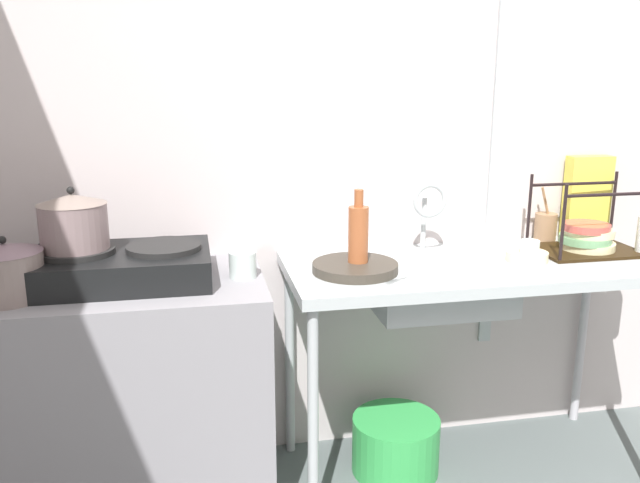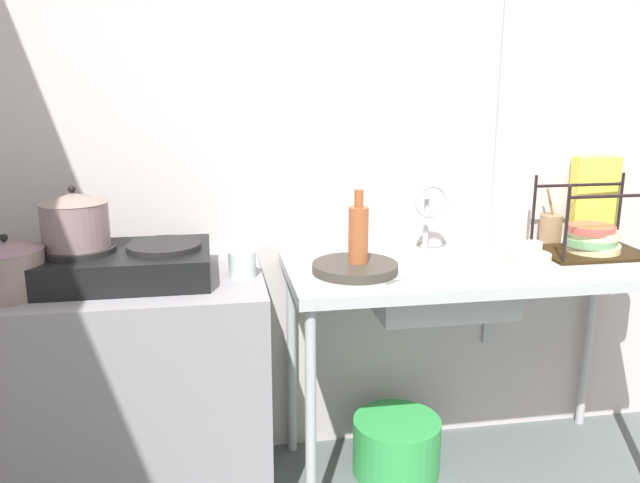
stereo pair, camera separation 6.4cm
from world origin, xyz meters
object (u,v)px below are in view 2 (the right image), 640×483
at_px(sink_basin, 439,288).
at_px(cereal_box, 593,199).
at_px(percolator, 242,256).
at_px(bucket_on_floor, 396,446).
at_px(cup_by_rack, 532,253).
at_px(pot_on_left_burner, 75,220).
at_px(small_bowl_on_drainboard, 529,258).
at_px(pot_beside_stove, 7,269).
at_px(dish_rack, 592,240).
at_px(bottle_by_sink, 358,237).
at_px(utensil_jar, 551,229).
at_px(faucet, 431,206).
at_px(stove, 122,264).
at_px(frying_pan, 355,268).

height_order(sink_basin, cereal_box, cereal_box).
xyz_separation_m(percolator, sink_basin, (0.69, -0.00, -0.15)).
bearing_deg(bucket_on_floor, cup_by_rack, -10.05).
relative_size(pot_on_left_burner, cup_by_rack, 2.57).
distance_m(pot_on_left_burner, small_bowl_on_drainboard, 1.56).
relative_size(pot_beside_stove, cereal_box, 0.65).
bearing_deg(bucket_on_floor, pot_on_left_burner, -178.51).
relative_size(pot_on_left_burner, dish_rack, 0.56).
relative_size(pot_on_left_burner, bucket_on_floor, 0.64).
bearing_deg(bottle_by_sink, cereal_box, 14.29).
bearing_deg(cereal_box, bottle_by_sink, -163.64).
bearing_deg(utensil_jar, faucet, -170.19).
xyz_separation_m(sink_basin, bottle_by_sink, (-0.30, 0.00, 0.20)).
relative_size(stove, cereal_box, 1.66).
distance_m(small_bowl_on_drainboard, bucket_on_floor, 0.88).
distance_m(pot_beside_stove, sink_basin, 1.41).
relative_size(percolator, utensil_jar, 0.66).
height_order(utensil_jar, bucket_on_floor, utensil_jar).
xyz_separation_m(pot_beside_stove, utensil_jar, (1.95, 0.33, -0.03)).
bearing_deg(stove, cup_by_rack, -2.10).
height_order(faucet, utensil_jar, faucet).
relative_size(dish_rack, cereal_box, 1.13).
bearing_deg(faucet, bucket_on_floor, -142.18).
distance_m(pot_on_left_burner, bucket_on_floor, 1.44).
height_order(sink_basin, utensil_jar, utensil_jar).
xyz_separation_m(faucet, small_bowl_on_drainboard, (0.32, -0.16, -0.17)).
bearing_deg(stove, small_bowl_on_drainboard, -1.27).
bearing_deg(bucket_on_floor, cereal_box, 13.58).
xyz_separation_m(small_bowl_on_drainboard, utensil_jar, (0.22, 0.26, 0.04)).
relative_size(pot_beside_stove, dish_rack, 0.58).
bearing_deg(pot_beside_stove, stove, 18.16).
bearing_deg(cup_by_rack, small_bowl_on_drainboard, 83.29).
xyz_separation_m(stove, small_bowl_on_drainboard, (1.42, -0.03, -0.04)).
xyz_separation_m(pot_beside_stove, faucet, (1.41, 0.24, 0.10)).
xyz_separation_m(bottle_by_sink, cereal_box, (1.03, 0.26, 0.05)).
distance_m(sink_basin, cup_by_rack, 0.35).
relative_size(percolator, sink_basin, 0.31).
distance_m(faucet, frying_pan, 0.40).
xyz_separation_m(faucet, bucket_on_floor, (-0.13, -0.10, -0.91)).
xyz_separation_m(percolator, frying_pan, (0.38, -0.01, -0.06)).
height_order(stove, bucket_on_floor, stove).
relative_size(dish_rack, bucket_on_floor, 1.14).
distance_m(faucet, cup_by_rack, 0.40).
distance_m(sink_basin, small_bowl_on_drainboard, 0.35).
relative_size(frying_pan, cup_by_rack, 3.55).
bearing_deg(dish_rack, bottle_by_sink, -175.59).
distance_m(percolator, faucet, 0.73).
distance_m(stove, faucet, 1.11).
xyz_separation_m(small_bowl_on_drainboard, bucket_on_floor, (-0.46, 0.06, -0.75)).
bearing_deg(stove, bottle_by_sink, -2.00).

